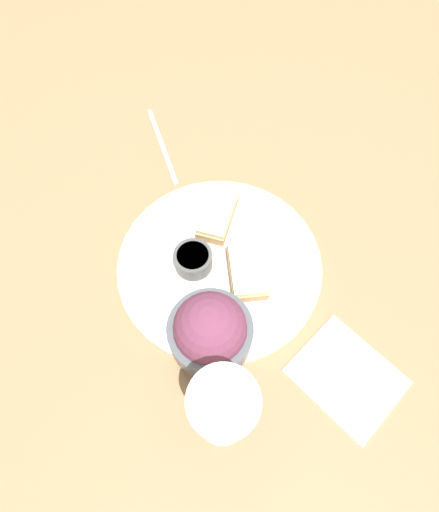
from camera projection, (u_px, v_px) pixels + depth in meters
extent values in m
plane|color=#93704C|center=(220.00, 266.00, 0.64)|extent=(4.00, 4.00, 0.00)
cylinder|color=silver|center=(220.00, 264.00, 0.64)|extent=(0.32, 0.32, 0.01)
cylinder|color=#4C5156|center=(210.00, 334.00, 0.55)|extent=(0.12, 0.12, 0.05)
sphere|color=#6B334C|center=(210.00, 328.00, 0.53)|extent=(0.10, 0.10, 0.10)
cylinder|color=#4C4C4C|center=(193.00, 260.00, 0.62)|extent=(0.06, 0.06, 0.03)
cylinder|color=tan|center=(193.00, 256.00, 0.61)|extent=(0.05, 0.05, 0.01)
cube|color=tan|center=(246.00, 274.00, 0.61)|extent=(0.10, 0.10, 0.02)
cube|color=beige|center=(246.00, 271.00, 0.60)|extent=(0.10, 0.09, 0.01)
cube|color=tan|center=(217.00, 218.00, 0.66)|extent=(0.10, 0.07, 0.02)
cube|color=beige|center=(217.00, 213.00, 0.65)|extent=(0.09, 0.06, 0.01)
cylinder|color=silver|center=(222.00, 418.00, 0.53)|extent=(0.07, 0.07, 0.01)
cylinder|color=silver|center=(223.00, 414.00, 0.50)|extent=(0.01, 0.01, 0.07)
cone|color=silver|center=(223.00, 406.00, 0.43)|extent=(0.08, 0.08, 0.08)
cube|color=white|center=(347.00, 376.00, 0.56)|extent=(0.15, 0.17, 0.01)
cube|color=silver|center=(162.00, 145.00, 0.76)|extent=(0.14, 0.15, 0.01)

